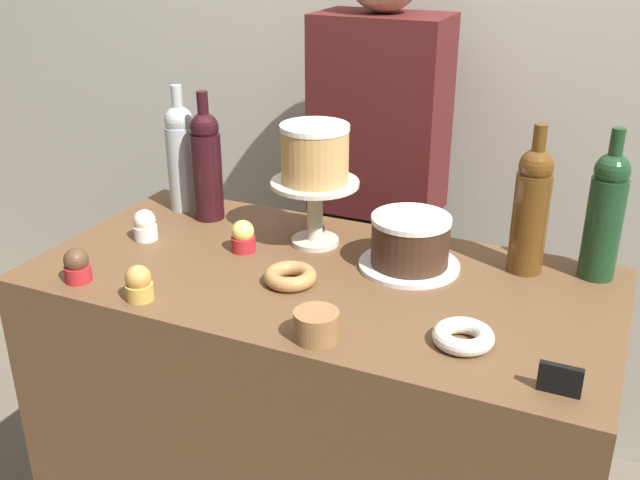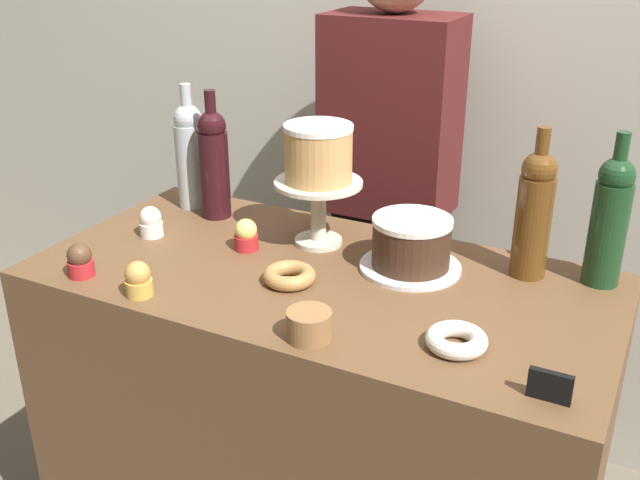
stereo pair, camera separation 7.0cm
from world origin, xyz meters
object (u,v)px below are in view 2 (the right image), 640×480
(wine_bottle_clear, at_px, (190,154))
(cupcake_vanilla, at_px, (150,223))
(cupcake_chocolate, at_px, (80,261))
(cookie_stack, at_px, (309,325))
(wine_bottle_amber, at_px, (534,212))
(cupcake_caramel, at_px, (138,280))
(cake_stand_pedestal, at_px, (318,202))
(wine_bottle_dark_red, at_px, (214,162))
(barista_figure, at_px, (387,212))
(price_sign_chalkboard, at_px, (550,386))
(donut_maple, at_px, (289,276))
(wine_bottle_green, at_px, (610,219))
(cupcake_lemon, at_px, (246,235))
(white_layer_cake, at_px, (318,153))
(chocolate_round_cake, at_px, (412,242))
(donut_sugar, at_px, (456,340))

(wine_bottle_clear, relative_size, cupcake_vanilla, 4.38)
(wine_bottle_clear, height_order, cupcake_chocolate, wine_bottle_clear)
(wine_bottle_clear, xyz_separation_m, cookie_stack, (0.59, -0.46, -0.12))
(wine_bottle_amber, relative_size, cupcake_caramel, 4.38)
(cake_stand_pedestal, distance_m, wine_bottle_amber, 0.48)
(wine_bottle_dark_red, bearing_deg, barista_figure, 55.30)
(wine_bottle_amber, distance_m, price_sign_chalkboard, 0.47)
(donut_maple, bearing_deg, cookie_stack, -51.58)
(cake_stand_pedestal, distance_m, wine_bottle_green, 0.63)
(cupcake_lemon, bearing_deg, cupcake_chocolate, -131.02)
(wine_bottle_amber, xyz_separation_m, cupcake_caramel, (-0.68, -0.46, -0.11))
(donut_maple, bearing_deg, wine_bottle_amber, 31.48)
(wine_bottle_green, bearing_deg, white_layer_cake, -171.61)
(donut_maple, xyz_separation_m, barista_figure, (-0.05, 0.68, -0.10))
(wine_bottle_green, distance_m, cupcake_vanilla, 1.03)
(cupcake_lemon, height_order, cupcake_vanilla, same)
(cupcake_lemon, bearing_deg, wine_bottle_clear, 147.81)
(cupcake_vanilla, bearing_deg, cupcake_chocolate, -89.01)
(cupcake_chocolate, bearing_deg, donut_maple, 22.87)
(cupcake_caramel, height_order, cupcake_chocolate, same)
(cake_stand_pedestal, xyz_separation_m, cupcake_vanilla, (-0.38, -0.15, -0.07))
(cake_stand_pedestal, bearing_deg, barista_figure, 91.77)
(cupcake_lemon, relative_size, barista_figure, 0.05)
(white_layer_cake, xyz_separation_m, wine_bottle_amber, (0.47, 0.06, -0.08))
(chocolate_round_cake, distance_m, wine_bottle_amber, 0.26)
(white_layer_cake, relative_size, cupcake_caramel, 2.10)
(cookie_stack, bearing_deg, cupcake_lemon, 138.05)
(wine_bottle_clear, distance_m, barista_figure, 0.61)
(cupcake_lemon, distance_m, price_sign_chalkboard, 0.79)
(white_layer_cake, bearing_deg, cookie_stack, -65.05)
(wine_bottle_amber, bearing_deg, cupcake_vanilla, -166.46)
(barista_figure, bearing_deg, donut_maple, -85.53)
(cupcake_caramel, bearing_deg, wine_bottle_dark_red, 104.05)
(donut_sugar, height_order, cookie_stack, cookie_stack)
(wine_bottle_clear, height_order, donut_maple, wine_bottle_clear)
(wine_bottle_amber, distance_m, barista_figure, 0.68)
(chocolate_round_cake, distance_m, wine_bottle_clear, 0.66)
(wine_bottle_green, bearing_deg, wine_bottle_clear, -178.72)
(wine_bottle_clear, bearing_deg, donut_sugar, -23.52)
(wine_bottle_amber, height_order, cupcake_chocolate, wine_bottle_amber)
(white_layer_cake, relative_size, donut_sugar, 1.39)
(cake_stand_pedestal, height_order, wine_bottle_dark_red, wine_bottle_dark_red)
(chocolate_round_cake, relative_size, cookie_stack, 2.06)
(wine_bottle_clear, height_order, cupcake_lemon, wine_bottle_clear)
(wine_bottle_clear, xyz_separation_m, cupcake_vanilla, (0.03, -0.22, -0.11))
(chocolate_round_cake, xyz_separation_m, barista_figure, (-0.26, 0.50, -0.15))
(cupcake_lemon, bearing_deg, donut_sugar, -18.77)
(wine_bottle_amber, relative_size, wine_bottle_dark_red, 1.00)
(wine_bottle_amber, relative_size, wine_bottle_clear, 1.00)
(chocolate_round_cake, height_order, wine_bottle_amber, wine_bottle_amber)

